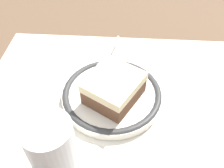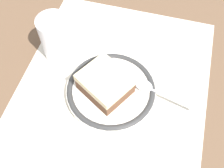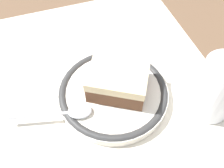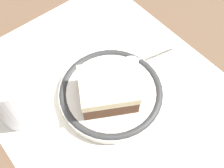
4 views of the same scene
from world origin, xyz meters
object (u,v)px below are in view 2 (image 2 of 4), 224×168
object	(u,v)px
spoon	(149,88)
cup	(57,40)
cake_slice	(105,84)
napkin	(21,167)
plate	(112,91)

from	to	relation	value
spoon	cup	size ratio (longest dim) A/B	1.28
cake_slice	napkin	bearing A→B (deg)	-29.23
plate	cake_slice	bearing A→B (deg)	-69.95
spoon	napkin	size ratio (longest dim) A/B	1.01
plate	cup	bearing A→B (deg)	-116.24
cake_slice	cup	world-z (taller)	cup
cake_slice	napkin	xyz separation A→B (m)	(0.18, -0.10, -0.04)
plate	napkin	bearing A→B (deg)	-31.47
plate	napkin	distance (m)	0.22
plate	cake_slice	size ratio (longest dim) A/B	1.53
plate	cake_slice	world-z (taller)	cake_slice
cup	napkin	xyz separation A→B (m)	(0.26, 0.03, -0.04)
cake_slice	napkin	size ratio (longest dim) A/B	0.93
cake_slice	spoon	xyz separation A→B (m)	(-0.02, 0.08, -0.02)
cup	napkin	size ratio (longest dim) A/B	0.79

